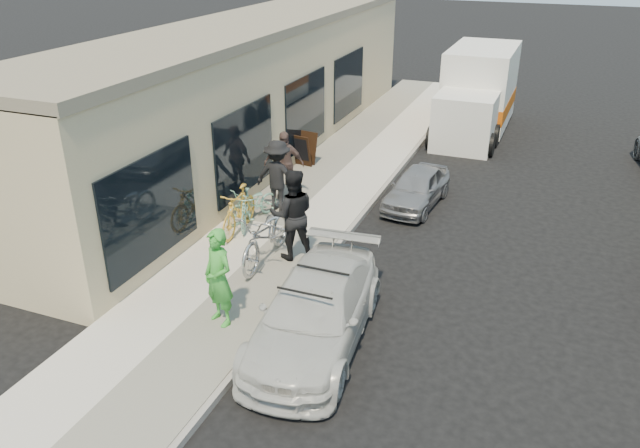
% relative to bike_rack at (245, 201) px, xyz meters
% --- Properties ---
extents(ground, '(120.00, 120.00, 0.00)m').
position_rel_bike_rack_xyz_m(ground, '(3.05, -3.07, -0.62)').
color(ground, black).
rests_on(ground, ground).
extents(sidewalk, '(3.00, 34.00, 0.15)m').
position_rel_bike_rack_xyz_m(sidewalk, '(1.05, -0.07, -0.55)').
color(sidewalk, beige).
rests_on(sidewalk, ground).
extents(curb, '(0.12, 34.00, 0.13)m').
position_rel_bike_rack_xyz_m(curb, '(2.60, -0.07, -0.56)').
color(curb, gray).
rests_on(curb, ground).
extents(storefront, '(3.60, 20.00, 4.22)m').
position_rel_bike_rack_xyz_m(storefront, '(-2.19, 4.92, 1.50)').
color(storefront, '#CCB98D').
rests_on(storefront, ground).
extents(bike_rack, '(0.21, 0.53, 0.78)m').
position_rel_bike_rack_xyz_m(bike_rack, '(0.00, 0.00, 0.00)').
color(bike_rack, black).
rests_on(bike_rack, sidewalk).
extents(sandwich_board, '(0.68, 0.69, 0.97)m').
position_rel_bike_rack_xyz_m(sandwich_board, '(-0.16, 4.15, 0.03)').
color(sandwich_board, black).
rests_on(sandwich_board, sidewalk).
extents(sedan_white, '(2.14, 4.43, 1.28)m').
position_rel_bike_rack_xyz_m(sedan_white, '(3.47, -3.94, 0.00)').
color(sedan_white, silver).
rests_on(sedan_white, ground).
extents(sedan_silver, '(1.43, 3.02, 1.00)m').
position_rel_bike_rack_xyz_m(sedan_silver, '(3.67, 2.71, -0.12)').
color(sedan_silver, gray).
rests_on(sedan_silver, ground).
extents(moving_truck, '(2.25, 5.90, 2.89)m').
position_rel_bike_rack_xyz_m(moving_truck, '(3.99, 10.31, 0.66)').
color(moving_truck, white).
rests_on(moving_truck, ground).
extents(tandem_bike, '(0.90, 2.33, 1.21)m').
position_rel_bike_rack_xyz_m(tandem_bike, '(1.46, -1.77, 0.13)').
color(tandem_bike, '#B5B5B7').
rests_on(tandem_bike, sidewalk).
extents(woman_rider, '(0.80, 0.68, 1.85)m').
position_rel_bike_rack_xyz_m(woman_rider, '(1.72, -4.20, 0.46)').
color(woman_rider, green).
rests_on(woman_rider, sidewalk).
extents(man_standing, '(1.23, 1.14, 2.03)m').
position_rel_bike_rack_xyz_m(man_standing, '(1.92, -1.41, 0.54)').
color(man_standing, black).
rests_on(man_standing, sidewalk).
extents(cruiser_bike_a, '(0.87, 1.53, 0.89)m').
position_rel_bike_rack_xyz_m(cruiser_bike_a, '(0.25, -0.40, -0.03)').
color(cruiser_bike_a, '#7DBBA4').
rests_on(cruiser_bike_a, sidewalk).
extents(cruiser_bike_b, '(1.11, 1.70, 0.84)m').
position_rel_bike_rack_xyz_m(cruiser_bike_b, '(0.20, 0.00, -0.05)').
color(cruiser_bike_b, '#7DBBA4').
rests_on(cruiser_bike_b, sidewalk).
extents(cruiser_bike_c, '(0.64, 1.85, 1.09)m').
position_rel_bike_rack_xyz_m(cruiser_bike_c, '(0.22, -0.72, 0.07)').
color(cruiser_bike_c, gold).
rests_on(cruiser_bike_c, sidewalk).
extents(bystander_a, '(1.20, 0.69, 1.85)m').
position_rel_bike_rack_xyz_m(bystander_a, '(0.55, 0.78, 0.45)').
color(bystander_a, black).
rests_on(bystander_a, sidewalk).
extents(bystander_b, '(1.15, 0.80, 1.81)m').
position_rel_bike_rack_xyz_m(bystander_b, '(0.31, 1.66, 0.43)').
color(bystander_b, brown).
rests_on(bystander_b, sidewalk).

